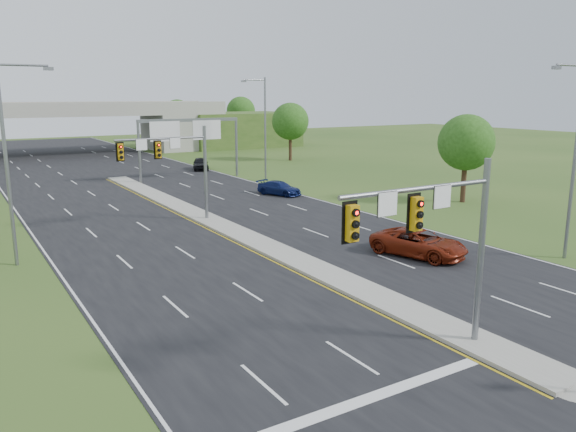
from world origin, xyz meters
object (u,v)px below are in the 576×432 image
(overpass, at_px, (63,132))
(car_far_a, at_px, (419,243))
(signal_mast_far, at_px, (176,159))
(car_far_b, at_px, (279,188))
(sign_gantry, at_px, (188,132))
(car_far_c, at_px, (201,164))
(signal_mast_near, at_px, (440,230))

(overpass, bearing_deg, car_far_a, -84.64)
(signal_mast_far, relative_size, car_far_b, 1.59)
(signal_mast_far, distance_m, overpass, 55.13)
(signal_mast_far, height_order, car_far_b, signal_mast_far)
(sign_gantry, distance_m, car_far_b, 14.69)
(car_far_a, xyz_separation_m, car_far_b, (3.51, 21.72, -0.14))
(car_far_a, xyz_separation_m, car_far_c, (4.40, 42.40, -0.01))
(overpass, xyz_separation_m, car_far_c, (11.00, -27.93, -2.77))
(signal_mast_near, xyz_separation_m, overpass, (2.26, 80.07, -1.17))
(car_far_b, bearing_deg, car_far_c, 65.15)
(car_far_a, bearing_deg, signal_mast_near, -149.80)
(signal_mast_far, relative_size, overpass, 0.09)
(sign_gantry, height_order, car_far_a, sign_gantry)
(overpass, distance_m, car_far_b, 49.73)
(sign_gantry, distance_m, overpass, 35.75)
(overpass, relative_size, car_far_a, 14.31)
(signal_mast_far, height_order, car_far_c, signal_mast_far)
(car_far_b, height_order, car_far_c, car_far_c)
(signal_mast_far, xyz_separation_m, car_far_b, (12.37, 6.47, -4.07))
(signal_mast_far, bearing_deg, sign_gantry, 65.89)
(signal_mast_near, xyz_separation_m, car_far_b, (12.37, 31.47, -4.07))
(car_far_b, bearing_deg, car_far_a, -121.57)
(signal_mast_near, relative_size, signal_mast_far, 1.00)
(signal_mast_near, relative_size, overpass, 0.09)
(signal_mast_far, xyz_separation_m, car_far_a, (8.87, -15.25, -3.93))
(sign_gantry, relative_size, car_far_a, 2.07)
(sign_gantry, bearing_deg, overpass, 100.79)
(signal_mast_near, bearing_deg, signal_mast_far, 90.00)
(signal_mast_far, height_order, sign_gantry, signal_mast_far)
(car_far_c, bearing_deg, signal_mast_near, -83.79)
(signal_mast_near, distance_m, signal_mast_far, 25.00)
(signal_mast_near, relative_size, car_far_c, 1.56)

